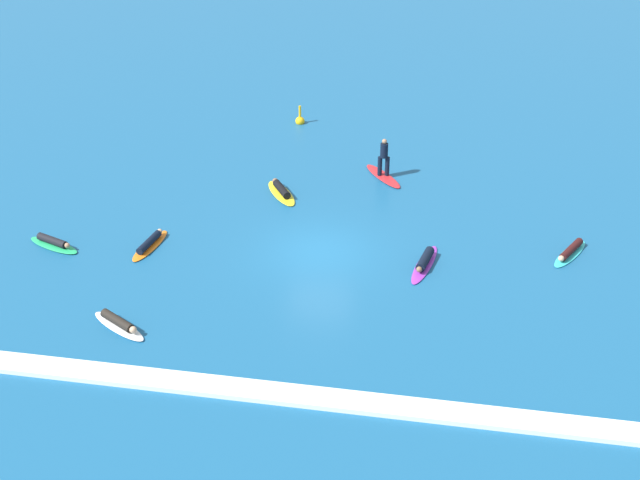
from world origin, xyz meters
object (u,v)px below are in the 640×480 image
(surfer_on_white_board, at_px, (119,324))
(marker_buoy, at_px, (300,120))
(surfer_on_teal_board, at_px, (570,252))
(surfer_on_purple_board, at_px, (425,262))
(surfer_on_red_board, at_px, (383,167))
(surfer_on_orange_board, at_px, (150,244))
(surfer_on_yellow_board, at_px, (281,191))
(surfer_on_green_board, at_px, (54,243))

(surfer_on_white_board, xyz_separation_m, marker_buoy, (2.69, 18.55, -0.00))
(surfer_on_teal_board, relative_size, marker_buoy, 2.35)
(surfer_on_purple_board, xyz_separation_m, surfer_on_white_board, (-9.97, -5.83, -0.01))
(surfer_on_teal_board, bearing_deg, surfer_on_red_board, -97.15)
(surfer_on_orange_board, height_order, surfer_on_yellow_board, surfer_on_yellow_board)
(surfer_on_teal_board, xyz_separation_m, surfer_on_yellow_board, (-12.07, 3.09, 0.01))
(surfer_on_red_board, height_order, surfer_on_white_board, surfer_on_red_board)
(marker_buoy, bearing_deg, surfer_on_orange_board, -104.72)
(surfer_on_orange_board, xyz_separation_m, surfer_on_teal_board, (16.22, 2.19, 0.01))
(surfer_on_red_board, relative_size, surfer_on_green_board, 1.03)
(surfer_on_purple_board, distance_m, surfer_on_orange_board, 10.74)
(surfer_on_yellow_board, bearing_deg, surfer_on_teal_board, -136.65)
(surfer_on_teal_board, bearing_deg, surfer_on_orange_board, -54.56)
(surfer_on_purple_board, height_order, marker_buoy, marker_buoy)
(surfer_on_red_board, bearing_deg, surfer_on_white_board, -67.42)
(surfer_on_orange_board, distance_m, surfer_on_yellow_board, 6.71)
(surfer_on_red_board, relative_size, surfer_on_teal_board, 1.02)
(surfer_on_red_board, relative_size, marker_buoy, 2.40)
(surfer_on_purple_board, bearing_deg, surfer_on_yellow_board, -114.94)
(surfer_on_teal_board, height_order, surfer_on_yellow_board, surfer_on_yellow_board)
(surfer_on_green_board, xyz_separation_m, marker_buoy, (7.18, 13.79, 0.02))
(surfer_on_red_board, relative_size, surfer_on_purple_board, 0.84)
(surfer_on_yellow_board, bearing_deg, surfer_on_orange_board, 109.57)
(surfer_on_yellow_board, bearing_deg, marker_buoy, -27.26)
(surfer_on_orange_board, bearing_deg, surfer_on_yellow_board, -28.56)
(surfer_on_red_board, bearing_deg, marker_buoy, -175.59)
(surfer_on_teal_board, distance_m, surfer_on_white_board, 17.21)
(surfer_on_teal_board, distance_m, marker_buoy, 16.83)
(surfer_on_orange_board, xyz_separation_m, marker_buoy, (3.45, 13.15, 0.02))
(surfer_on_red_board, distance_m, surfer_on_green_board, 14.66)
(surfer_on_purple_board, distance_m, surfer_on_green_board, 14.50)
(surfer_on_purple_board, bearing_deg, surfer_on_teal_board, 119.07)
(surfer_on_green_board, bearing_deg, surfer_on_orange_board, 30.79)
(surfer_on_red_board, xyz_separation_m, surfer_on_orange_board, (-8.34, -7.69, -0.36))
(surfer_on_white_board, bearing_deg, surfer_on_yellow_board, 103.85)
(surfer_on_yellow_board, bearing_deg, surfer_on_green_board, 94.65)
(surfer_on_red_board, height_order, surfer_on_green_board, surfer_on_red_board)
(surfer_on_teal_board, bearing_deg, surfer_on_green_board, -54.18)
(surfer_on_teal_board, height_order, surfer_on_white_board, surfer_on_white_board)
(surfer_on_yellow_board, bearing_deg, surfer_on_purple_board, -158.62)
(surfer_on_green_board, height_order, marker_buoy, marker_buoy)
(surfer_on_red_board, bearing_deg, surfer_on_yellow_board, -97.46)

